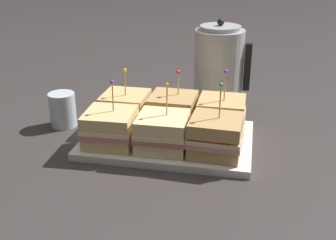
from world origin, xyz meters
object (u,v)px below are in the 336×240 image
at_px(sandwich_front_center, 163,132).
at_px(kettle_steel, 219,68).
at_px(sandwich_back_right, 221,115).
at_px(sandwich_front_left, 110,128).
at_px(sandwich_back_center, 173,111).
at_px(drinking_glass, 63,110).
at_px(sandwich_front_right, 216,136).
at_px(sandwich_back_left, 126,108).
at_px(serving_platter, 168,140).

distance_m(sandwich_front_center, kettle_steel, 0.37).
bearing_deg(sandwich_back_right, sandwich_front_left, -153.66).
bearing_deg(sandwich_back_center, drinking_glass, -177.23).
height_order(sandwich_front_right, sandwich_back_right, sandwich_front_right).
height_order(sandwich_back_center, sandwich_back_right, sandwich_back_right).
distance_m(sandwich_back_left, sandwich_back_right, 0.25).
xyz_separation_m(sandwich_back_center, drinking_glass, (-0.30, -0.01, -0.01)).
height_order(sandwich_back_left, drinking_glass, sandwich_back_left).
bearing_deg(sandwich_back_center, sandwich_back_left, -179.38).
bearing_deg(sandwich_front_right, kettle_steel, 94.41).
height_order(sandwich_front_center, sandwich_front_right, sandwich_front_right).
distance_m(kettle_steel, drinking_glass, 0.47).
relative_size(sandwich_back_left, drinking_glass, 1.65).
relative_size(serving_platter, sandwich_back_left, 2.70).
relative_size(sandwich_front_left, sandwich_back_right, 0.96).
relative_size(sandwich_back_left, sandwich_back_center, 1.02).
bearing_deg(serving_platter, drinking_glass, 170.60).
relative_size(sandwich_front_right, drinking_glass, 1.80).
distance_m(sandwich_front_right, sandwich_back_right, 0.13).
xyz_separation_m(sandwich_back_center, kettle_steel, (0.10, 0.22, 0.06)).
relative_size(sandwich_front_left, sandwich_front_center, 0.99).
xyz_separation_m(serving_platter, sandwich_back_center, (0.00, 0.06, 0.05)).
bearing_deg(kettle_steel, serving_platter, -108.89).
height_order(sandwich_back_left, kettle_steel, kettle_steel).
height_order(sandwich_back_center, drinking_glass, sandwich_back_center).
relative_size(sandwich_front_center, sandwich_back_center, 1.06).
bearing_deg(sandwich_back_right, sandwich_back_center, 178.98).
bearing_deg(kettle_steel, sandwich_back_left, -135.61).
distance_m(sandwich_front_left, kettle_steel, 0.42).
xyz_separation_m(sandwich_back_left, kettle_steel, (0.23, 0.22, 0.06)).
height_order(sandwich_front_right, sandwich_back_left, sandwich_front_right).
bearing_deg(sandwich_back_left, sandwich_front_left, -89.88).
distance_m(sandwich_front_left, drinking_glass, 0.21).
bearing_deg(sandwich_front_right, drinking_glass, 165.08).
height_order(sandwich_front_center, sandwich_back_center, sandwich_front_center).
relative_size(sandwich_back_center, kettle_steel, 0.57).
bearing_deg(sandwich_back_center, sandwich_front_center, -90.54).
distance_m(serving_platter, drinking_glass, 0.31).
relative_size(serving_platter, sandwich_front_center, 2.61).
xyz_separation_m(serving_platter, kettle_steel, (0.10, 0.28, 0.11)).
bearing_deg(sandwich_back_left, sandwich_back_center, 0.62).
xyz_separation_m(sandwich_back_right, kettle_steel, (-0.03, 0.22, 0.06)).
height_order(sandwich_front_left, sandwich_back_left, sandwich_front_left).
bearing_deg(sandwich_back_center, serving_platter, -91.05).
relative_size(serving_platter, kettle_steel, 1.57).
xyz_separation_m(serving_platter, sandwich_back_left, (-0.13, 0.06, 0.05)).
xyz_separation_m(sandwich_front_left, sandwich_front_center, (0.13, 0.00, -0.00)).
xyz_separation_m(sandwich_back_left, sandwich_back_right, (0.25, -0.00, 0.00)).
relative_size(sandwich_front_center, kettle_steel, 0.60).
height_order(sandwich_front_left, sandwich_front_right, sandwich_front_right).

